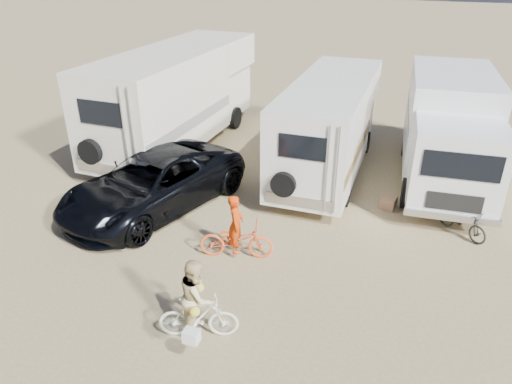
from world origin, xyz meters
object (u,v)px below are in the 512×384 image
(bike_woman, at_px, (198,317))
(cooler, at_px, (194,195))
(bike_man, at_px, (236,240))
(crate, at_px, (388,203))
(rv_main, at_px, (329,128))
(rv_left, at_px, (177,99))
(rider_woman, at_px, (197,304))
(box_truck, at_px, (449,134))
(rider_man, at_px, (236,230))
(bike_parked, at_px, (463,221))
(dark_suv, at_px, (153,183))

(bike_woman, xyz_separation_m, cooler, (-2.54, 5.12, -0.26))
(bike_man, bearing_deg, crate, -55.49)
(rv_main, distance_m, rv_left, 5.95)
(rider_woman, bearing_deg, bike_woman, -108.18)
(box_truck, height_order, cooler, box_truck)
(bike_woman, relative_size, cooler, 2.97)
(rider_man, height_order, cooler, rider_man)
(rider_man, xyz_separation_m, rider_woman, (0.28, -2.81, 0.05))
(rv_main, bearing_deg, bike_woman, -95.12)
(box_truck, bearing_deg, bike_parked, -84.10)
(bike_man, distance_m, crate, 5.07)
(bike_man, height_order, rider_woman, rider_woman)
(rider_man, bearing_deg, box_truck, -52.14)
(rv_main, relative_size, crate, 17.20)
(crate, bearing_deg, box_truck, 57.88)
(bike_man, bearing_deg, dark_suv, 49.53)
(bike_woman, distance_m, cooler, 5.72)
(rv_left, relative_size, dark_suv, 1.50)
(bike_woman, bearing_deg, rider_woman, 71.82)
(bike_man, relative_size, crate, 4.24)
(box_truck, xyz_separation_m, bike_parked, (0.50, -3.22, -1.29))
(dark_suv, height_order, crate, dark_suv)
(rider_woman, bearing_deg, crate, -43.15)
(rv_main, xyz_separation_m, bike_parked, (4.24, -2.84, -1.16))
(rv_main, relative_size, rider_man, 4.88)
(rv_left, height_order, cooler, rv_left)
(cooler, bearing_deg, box_truck, 53.40)
(rv_main, bearing_deg, box_truck, 6.25)
(bike_man, bearing_deg, box_truck, -52.14)
(rv_main, height_order, bike_man, rv_main)
(rv_main, distance_m, dark_suv, 6.02)
(rv_left, distance_m, cooler, 5.06)
(rider_man, bearing_deg, crate, -55.49)
(box_truck, xyz_separation_m, rider_woman, (-4.55, -8.95, -0.88))
(dark_suv, distance_m, bike_parked, 8.63)
(rider_man, distance_m, bike_parked, 6.10)
(rider_woman, height_order, crate, rider_woman)
(rv_left, relative_size, bike_parked, 5.65)
(rider_woman, bearing_deg, rv_left, 10.84)
(rider_man, distance_m, crate, 5.09)
(dark_suv, distance_m, cooler, 1.31)
(box_truck, distance_m, bike_parked, 3.51)
(rider_man, distance_m, cooler, 3.27)
(bike_man, bearing_deg, rider_man, -0.00)
(bike_woman, relative_size, rider_woman, 0.98)
(box_truck, bearing_deg, dark_suv, -153.38)
(bike_parked, bearing_deg, rv_main, 98.84)
(rider_man, xyz_separation_m, bike_parked, (5.34, 2.92, -0.35))
(cooler, bearing_deg, bike_parked, 29.59)
(bike_woman, bearing_deg, rider_man, -12.40)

